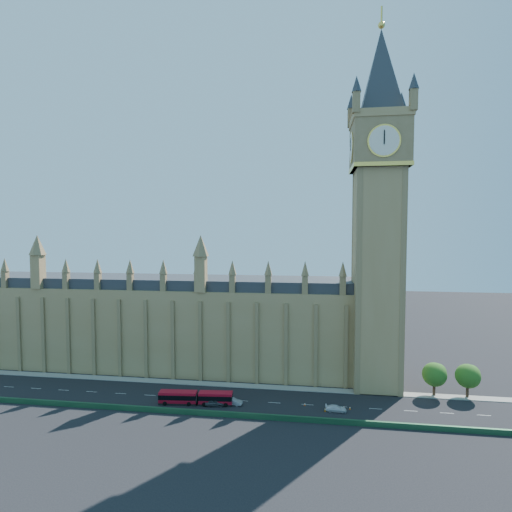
# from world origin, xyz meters

# --- Properties ---
(ground) EXTENTS (400.00, 400.00, 0.00)m
(ground) POSITION_xyz_m (0.00, 0.00, 0.00)
(ground) COLOR black
(ground) RESTS_ON ground
(palace_westminster) EXTENTS (120.00, 20.00, 28.00)m
(palace_westminster) POSITION_xyz_m (-25.00, 22.00, 13.86)
(palace_westminster) COLOR #9A7B4A
(palace_westminster) RESTS_ON ground
(elizabeth_tower) EXTENTS (20.59, 20.59, 105.00)m
(elizabeth_tower) POSITION_xyz_m (38.00, 13.99, 54.56)
(elizabeth_tower) COLOR #9A7B4A
(elizabeth_tower) RESTS_ON ground
(bridge_parapet) EXTENTS (160.00, 0.60, 1.20)m
(bridge_parapet) POSITION_xyz_m (0.00, -9.00, 0.60)
(bridge_parapet) COLOR #1E4C2D
(bridge_parapet) RESTS_ON ground
(kerb_north) EXTENTS (160.00, 3.00, 0.16)m
(kerb_north) POSITION_xyz_m (0.00, 9.50, 0.08)
(kerb_north) COLOR gray
(kerb_north) RESTS_ON ground
(tree_east_near) EXTENTS (6.00, 6.00, 8.50)m
(tree_east_near) POSITION_xyz_m (52.22, 10.08, 5.64)
(tree_east_near) COLOR #382619
(tree_east_near) RESTS_ON ground
(tree_east_far) EXTENTS (6.00, 6.00, 8.50)m
(tree_east_far) POSITION_xyz_m (60.22, 10.08, 5.64)
(tree_east_far) COLOR #382619
(tree_east_far) RESTS_ON ground
(red_bus) EXTENTS (18.05, 4.16, 3.04)m
(red_bus) POSITION_xyz_m (-6.85, -3.41, 1.60)
(red_bus) COLOR #AA0B1E
(red_bus) RESTS_ON ground
(car_grey) EXTENTS (4.87, 2.50, 1.59)m
(car_grey) POSITION_xyz_m (-2.00, -3.77, 0.79)
(car_grey) COLOR #3E4145
(car_grey) RESTS_ON ground
(car_silver) EXTENTS (4.86, 2.02, 1.56)m
(car_silver) POSITION_xyz_m (2.00, -2.51, 0.78)
(car_silver) COLOR #95969C
(car_silver) RESTS_ON ground
(car_white) EXTENTS (4.92, 2.13, 1.41)m
(car_white) POSITION_xyz_m (26.63, -2.76, 0.70)
(car_white) COLOR silver
(car_white) RESTS_ON ground
(cone_a) EXTENTS (0.59, 0.59, 0.80)m
(cone_a) POSITION_xyz_m (24.20, -3.07, 0.39)
(cone_a) COLOR black
(cone_a) RESTS_ON ground
(cone_b) EXTENTS (0.52, 0.52, 0.64)m
(cone_b) POSITION_xyz_m (19.40, -0.65, 0.32)
(cone_b) COLOR black
(cone_b) RESTS_ON ground
(cone_c) EXTENTS (0.48, 0.48, 0.68)m
(cone_c) POSITION_xyz_m (29.98, -1.19, 0.34)
(cone_c) COLOR black
(cone_c) RESTS_ON ground
(cone_d) EXTENTS (0.57, 0.57, 0.69)m
(cone_d) POSITION_xyz_m (28.63, -0.99, 0.34)
(cone_d) COLOR black
(cone_d) RESTS_ON ground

